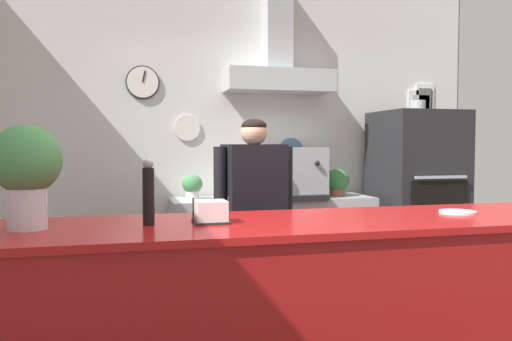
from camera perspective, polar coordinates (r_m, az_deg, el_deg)
back_wall_assembly at (r=4.69m, az=-1.36°, el=5.25°), size 4.67×2.54×2.94m
service_counter at (r=2.53m, az=11.25°, el=-17.02°), size 3.43×0.73×1.05m
back_prep_counter at (r=4.61m, az=1.85°, el=-8.78°), size 1.78×0.55×0.92m
pizza_oven at (r=4.98m, az=17.34°, el=-3.46°), size 0.70×0.74×1.79m
shop_worker at (r=3.34m, az=-0.22°, el=-6.69°), size 0.54×0.28×1.55m
espresso_machine at (r=4.55m, az=3.73°, el=-0.26°), size 0.59×0.49×0.44m
potted_thyme at (r=4.43m, az=-7.08°, el=-1.68°), size 0.18×0.18×0.21m
potted_basil at (r=4.75m, az=8.99°, el=-1.21°), size 0.23×0.23×0.24m
basil_vase at (r=2.20m, az=-24.14°, el=0.07°), size 0.27×0.27×0.41m
pepper_grinder at (r=2.17m, az=-11.85°, el=-2.39°), size 0.05×0.05×0.28m
condiment_plate at (r=2.69m, az=21.47°, el=-4.31°), size 0.18×0.18×0.01m
napkin_holder at (r=2.21m, az=-5.01°, el=-4.68°), size 0.16×0.15×0.11m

